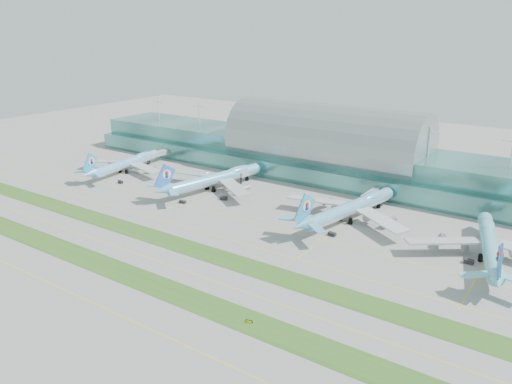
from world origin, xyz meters
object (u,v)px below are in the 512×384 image
Objects in this scene: airliner_a at (127,163)px; airliner_b at (216,178)px; airliner_c at (351,207)px; taxiway_sign_east at (249,321)px; terminal at (325,152)px; airliner_d at (490,243)px.

airliner_a is 68.09m from airliner_b.
airliner_b is 81.25m from airliner_c.
airliner_c is 97.48m from taxiway_sign_east.
terminal is 4.56× the size of airliner_b.
airliner_a is at bearing -148.87° from terminal.
terminal is 122.52m from airliner_a.
airliner_b reaches higher than airliner_a.
airliner_a is at bearing -164.83° from airliner_b.
airliner_c is at bearing -5.63° from airliner_a.
airliner_c reaches higher than airliner_b.
airliner_a is 185.16m from taxiway_sign_east.
taxiway_sign_east is at bearing -70.81° from terminal.
terminal is 125.61m from airliner_d.
airliner_a is at bearing -167.19° from airliner_c.
airliner_c is 1.05× the size of airliner_d.
airliner_d is 103.20m from taxiway_sign_east.
airliner_a is 29.65× the size of taxiway_sign_east.
airliner_a is at bearing 134.09° from taxiway_sign_east.
terminal reaches higher than airliner_a.
airliner_b is 134.11m from taxiway_sign_east.
airliner_a is at bearing 164.72° from airliner_d.
taxiway_sign_east is (54.75, -157.32, -13.75)m from terminal.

